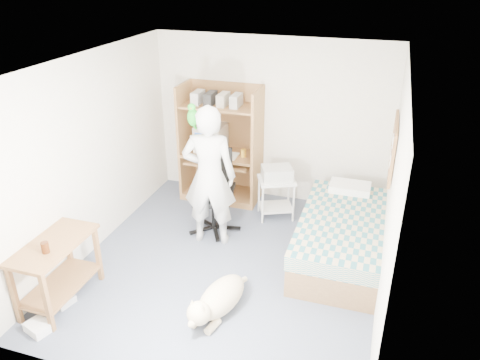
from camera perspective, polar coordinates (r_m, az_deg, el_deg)
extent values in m
plane|color=#4B5366|center=(5.97, -1.41, -10.19)|extent=(4.00, 4.00, 0.00)
cube|color=silver|center=(7.13, 3.78, 7.21)|extent=(3.60, 0.02, 2.50)
cube|color=silver|center=(5.09, 17.96, -1.88)|extent=(0.02, 4.00, 2.50)
cube|color=silver|center=(6.13, -17.68, 2.89)|extent=(0.02, 4.00, 2.50)
cube|color=white|center=(4.95, -1.73, 14.02)|extent=(3.60, 4.00, 0.02)
cube|color=brown|center=(7.37, -6.60, 4.86)|extent=(0.04, 0.60, 1.80)
cube|color=brown|center=(7.00, 2.14, 3.86)|extent=(0.04, 0.60, 1.80)
cube|color=brown|center=(7.42, -1.58, 5.16)|extent=(1.20, 0.02, 1.80)
cube|color=brown|center=(7.23, -2.32, 3.20)|extent=(1.12, 0.60, 0.04)
cube|color=brown|center=(7.20, -2.52, 2.23)|extent=(1.00, 0.50, 0.03)
cube|color=brown|center=(6.97, -2.43, 8.98)|extent=(1.12, 0.55, 0.03)
cube|color=brown|center=(7.52, -2.23, -1.67)|extent=(1.12, 0.60, 0.10)
cube|color=brown|center=(6.15, 12.10, -7.65)|extent=(1.00, 2.00, 0.36)
cube|color=#2A6972|center=(6.00, 12.34, -5.41)|extent=(1.02, 2.02, 0.20)
cube|color=white|center=(6.64, 13.24, -0.95)|extent=(0.55, 0.35, 0.12)
cube|color=brown|center=(5.39, -21.84, -7.33)|extent=(0.50, 1.00, 0.04)
cube|color=brown|center=(5.45, -25.79, -12.59)|extent=(0.05, 0.05, 0.70)
cube|color=brown|center=(5.21, -22.45, -13.77)|extent=(0.05, 0.05, 0.70)
cube|color=brown|center=(5.98, -20.14, -7.86)|extent=(0.05, 0.05, 0.70)
cube|color=brown|center=(5.77, -16.92, -8.69)|extent=(0.05, 0.05, 0.70)
cube|color=brown|center=(5.68, -20.96, -11.85)|extent=(0.46, 0.92, 0.03)
cube|color=brown|center=(5.84, 18.21, 3.81)|extent=(0.03, 0.90, 0.60)
cube|color=brown|center=(5.74, 18.60, 6.68)|extent=(0.04, 0.94, 0.04)
cube|color=brown|center=(5.95, 17.78, 1.04)|extent=(0.04, 0.94, 0.04)
cylinder|color=black|center=(6.65, -3.16, -5.69)|extent=(0.64, 0.64, 0.06)
cylinder|color=black|center=(6.55, -3.21, -4.17)|extent=(0.06, 0.06, 0.43)
cube|color=black|center=(6.42, -3.26, -2.18)|extent=(0.57, 0.57, 0.09)
cube|color=black|center=(6.49, -2.94, 1.58)|extent=(0.45, 0.14, 0.59)
cube|color=black|center=(6.40, -5.65, -0.76)|extent=(0.10, 0.32, 0.04)
cube|color=black|center=(6.31, -0.91, -1.05)|extent=(0.10, 0.32, 0.04)
imported|color=silver|center=(6.00, -3.76, 0.44)|extent=(0.76, 0.57, 1.89)
ellipsoid|color=#12811C|center=(5.81, -5.76, 7.61)|extent=(0.14, 0.14, 0.22)
sphere|color=#12811C|center=(5.73, -5.92, 8.80)|extent=(0.10, 0.10, 0.10)
cone|color=orange|center=(5.68, -6.03, 8.66)|extent=(0.05, 0.05, 0.04)
cylinder|color=#12811C|center=(5.90, -5.59, 6.58)|extent=(0.06, 0.15, 0.13)
ellipsoid|color=beige|center=(5.22, -2.26, -14.02)|extent=(0.52, 0.80, 0.34)
sphere|color=beige|center=(4.91, -5.04, -15.87)|extent=(0.25, 0.25, 0.25)
cone|color=beige|center=(4.85, -5.85, -14.73)|extent=(0.07, 0.07, 0.09)
cone|color=beige|center=(4.79, -4.62, -15.26)|extent=(0.07, 0.07, 0.09)
ellipsoid|color=beige|center=(4.88, -5.77, -16.91)|extent=(0.11, 0.15, 0.08)
cylinder|color=beige|center=(5.52, 0.06, -12.30)|extent=(0.12, 0.24, 0.12)
cube|color=silver|center=(6.73, 4.49, -0.01)|extent=(0.63, 0.58, 0.04)
cube|color=silver|center=(6.93, 4.37, -3.28)|extent=(0.58, 0.53, 0.03)
cylinder|color=silver|center=(6.76, 2.21, -2.63)|extent=(0.03, 0.03, 0.59)
cylinder|color=silver|center=(6.67, 5.93, -3.17)|extent=(0.03, 0.03, 0.59)
cylinder|color=silver|center=(7.06, 2.97, -1.35)|extent=(0.03, 0.03, 0.59)
cylinder|color=silver|center=(6.97, 6.54, -1.86)|extent=(0.03, 0.03, 0.59)
cube|color=#B0B1AC|center=(6.68, 4.53, 0.85)|extent=(0.51, 0.46, 0.18)
cube|color=beige|center=(7.25, -3.56, 5.19)|extent=(0.43, 0.45, 0.40)
cube|color=navy|center=(7.06, -4.24, 4.59)|extent=(0.34, 0.02, 0.27)
cube|color=beige|center=(7.15, -2.53, 2.32)|extent=(0.46, 0.18, 0.03)
cylinder|color=gold|center=(7.04, 0.42, 3.30)|extent=(0.08, 0.08, 0.12)
cylinder|color=#3E1C0A|center=(5.21, -22.66, -7.61)|extent=(0.08, 0.08, 0.12)
cube|color=white|center=(5.45, -23.36, -16.15)|extent=(0.30, 0.27, 0.10)
cube|color=#B6B6B1|center=(5.70, -20.71, -13.63)|extent=(0.22, 0.25, 0.08)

